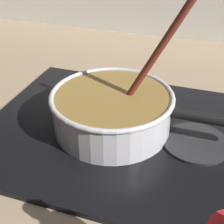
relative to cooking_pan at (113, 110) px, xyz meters
name	(u,v)px	position (x,y,z in m)	size (l,w,h in m)	color
ground	(51,168)	(-0.09, -0.13, -0.08)	(2.40, 1.60, 0.04)	#9E8466
hob_plate	(112,129)	(0.00, 0.00, -0.05)	(0.56, 0.48, 0.01)	black
burner_ring	(112,126)	(0.00, 0.00, -0.04)	(0.20, 0.20, 0.01)	#592D0C
spare_burner	(196,143)	(0.18, 0.00, -0.04)	(0.14, 0.14, 0.01)	#262628
cooking_pan	(113,110)	(0.00, 0.00, 0.00)	(0.43, 0.26, 0.30)	silver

